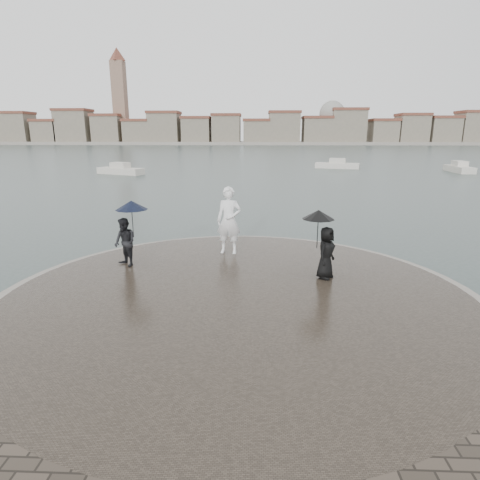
{
  "coord_description": "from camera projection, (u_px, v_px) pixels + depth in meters",
  "views": [
    {
      "loc": [
        0.46,
        -6.11,
        4.35
      ],
      "look_at": [
        0.0,
        4.8,
        1.45
      ],
      "focal_mm": 30.0,
      "sensor_mm": 36.0,
      "label": 1
    }
  ],
  "objects": [
    {
      "name": "ground",
      "position": [
        228.0,
        390.0,
        7.03
      ],
      "size": [
        400.0,
        400.0,
        0.0
      ],
      "primitive_type": "plane",
      "color": "#2B3835",
      "rests_on": "ground"
    },
    {
      "name": "kerb_ring",
      "position": [
        238.0,
        301.0,
        10.37
      ],
      "size": [
        12.5,
        12.5,
        0.32
      ],
      "primitive_type": "cylinder",
      "color": "gray",
      "rests_on": "ground"
    },
    {
      "name": "quay_tip",
      "position": [
        238.0,
        300.0,
        10.37
      ],
      "size": [
        11.9,
        11.9,
        0.36
      ],
      "primitive_type": "cylinder",
      "color": "#2D261E",
      "rests_on": "ground"
    },
    {
      "name": "statue",
      "position": [
        229.0,
        220.0,
        13.59
      ],
      "size": [
        0.89,
        0.64,
        2.28
      ],
      "primitive_type": "imported",
      "rotation": [
        0.0,
        0.0,
        -0.11
      ],
      "color": "white",
      "rests_on": "quay_tip"
    },
    {
      "name": "visitor_left",
      "position": [
        127.0,
        231.0,
        12.26
      ],
      "size": [
        1.21,
        1.05,
        2.04
      ],
      "color": "black",
      "rests_on": "quay_tip"
    },
    {
      "name": "visitor_right",
      "position": [
        324.0,
        242.0,
        11.23
      ],
      "size": [
        1.1,
        0.99,
        1.95
      ],
      "color": "black",
      "rests_on": "quay_tip"
    },
    {
      "name": "far_skyline",
      "position": [
        241.0,
        130.0,
        161.02
      ],
      "size": [
        260.0,
        20.0,
        37.0
      ],
      "color": "gray",
      "rests_on": "ground"
    },
    {
      "name": "boats",
      "position": [
        310.0,
        168.0,
        47.55
      ],
      "size": [
        42.46,
        12.16,
        1.5
      ],
      "color": "beige",
      "rests_on": "ground"
    }
  ]
}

